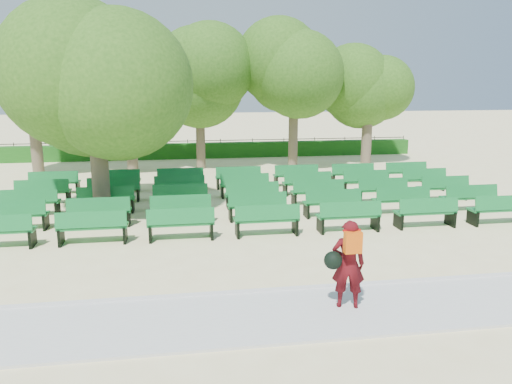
{
  "coord_description": "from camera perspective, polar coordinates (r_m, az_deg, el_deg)",
  "views": [
    {
      "loc": [
        -1.7,
        -16.23,
        4.5
      ],
      "look_at": [
        0.75,
        -1.0,
        1.1
      ],
      "focal_mm": 35.0,
      "sensor_mm": 36.0,
      "label": 1
    }
  ],
  "objects": [
    {
      "name": "tree_among",
      "position": [
        17.18,
        -18.05,
        12.17
      ],
      "size": [
        4.73,
        4.73,
        6.76
      ],
      "color": "brown",
      "rests_on": "ground"
    },
    {
      "name": "paving",
      "position": [
        10.04,
        1.62,
        -14.0
      ],
      "size": [
        30.0,
        2.2,
        0.06
      ],
      "primitive_type": "cube",
      "color": "silver",
      "rests_on": "ground"
    },
    {
      "name": "fence",
      "position": [
        31.0,
        -5.91,
        4.01
      ],
      "size": [
        26.0,
        0.1,
        1.02
      ],
      "primitive_type": null,
      "color": "black",
      "rests_on": "ground"
    },
    {
      "name": "bench_array",
      "position": [
        18.37,
        -0.65,
        -1.43
      ],
      "size": [
        1.96,
        0.68,
        1.22
      ],
      "rotation": [
        0.0,
        0.0,
        0.04
      ],
      "color": "#136F2F",
      "rests_on": "ground"
    },
    {
      "name": "tree_line",
      "position": [
        26.67,
        -5.36,
        2.66
      ],
      "size": [
        21.8,
        6.8,
        7.04
      ],
      "primitive_type": null,
      "color": "#35631A",
      "rests_on": "ground"
    },
    {
      "name": "ground",
      "position": [
        16.93,
        -3.05,
        -3.01
      ],
      "size": [
        120.0,
        120.0,
        0.0
      ],
      "primitive_type": "plane",
      "color": "beige"
    },
    {
      "name": "hedge",
      "position": [
        30.55,
        -5.88,
        4.74
      ],
      "size": [
        26.0,
        0.7,
        0.9
      ],
      "primitive_type": "cube",
      "color": "#1B5917",
      "rests_on": "ground"
    },
    {
      "name": "person",
      "position": [
        10.15,
        10.38,
        -7.97
      ],
      "size": [
        0.89,
        0.58,
        1.81
      ],
      "rotation": [
        0.0,
        0.0,
        2.9
      ],
      "color": "#4A0A0F",
      "rests_on": "ground"
    },
    {
      "name": "curb",
      "position": [
        11.06,
        0.49,
        -11.3
      ],
      "size": [
        30.0,
        0.12,
        0.1
      ],
      "primitive_type": "cube",
      "color": "silver",
      "rests_on": "ground"
    }
  ]
}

